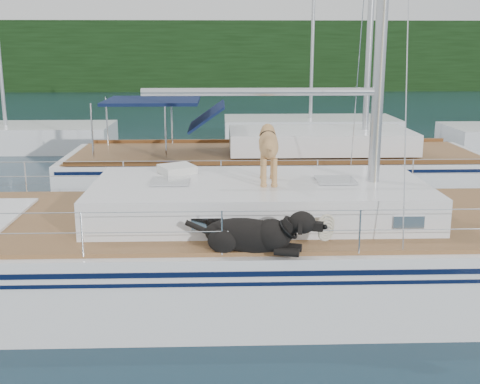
{
  "coord_description": "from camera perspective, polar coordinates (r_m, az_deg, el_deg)",
  "views": [
    {
      "loc": [
        0.18,
        -9.19,
        3.89
      ],
      "look_at": [
        0.5,
        0.2,
        1.6
      ],
      "focal_mm": 45.0,
      "sensor_mm": 36.0,
      "label": 1
    }
  ],
  "objects": [
    {
      "name": "neighbor_sailboat",
      "position": [
        16.2,
        3.68,
        2.05
      ],
      "size": [
        11.0,
        3.5,
        13.3
      ],
      "color": "white",
      "rests_on": "ground"
    },
    {
      "name": "bg_boat_center",
      "position": [
        25.71,
        6.66,
        5.91
      ],
      "size": [
        7.2,
        3.0,
        11.65
      ],
      "color": "white",
      "rests_on": "ground"
    },
    {
      "name": "bg_boat_west",
      "position": [
        24.83,
        -21.23,
        4.79
      ],
      "size": [
        8.0,
        3.0,
        11.65
      ],
      "color": "white",
      "rests_on": "ground"
    },
    {
      "name": "shore_bank",
      "position": [
        55.49,
        -2.15,
        10.28
      ],
      "size": [
        92.0,
        1.0,
        1.2
      ],
      "primitive_type": "cube",
      "color": "#595147",
      "rests_on": "ground"
    },
    {
      "name": "ground",
      "position": [
        9.98,
        -2.87,
        -9.26
      ],
      "size": [
        120.0,
        120.0,
        0.0
      ],
      "primitive_type": "plane",
      "color": "black",
      "rests_on": "ground"
    },
    {
      "name": "tree_line",
      "position": [
        54.2,
        -2.18,
        12.74
      ],
      "size": [
        90.0,
        3.0,
        6.0
      ],
      "primitive_type": "cube",
      "color": "black",
      "rests_on": "ground"
    },
    {
      "name": "main_sailboat",
      "position": [
        9.73,
        -2.34,
        -5.6
      ],
      "size": [
        12.0,
        4.0,
        14.01
      ],
      "color": "white",
      "rests_on": "ground"
    }
  ]
}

